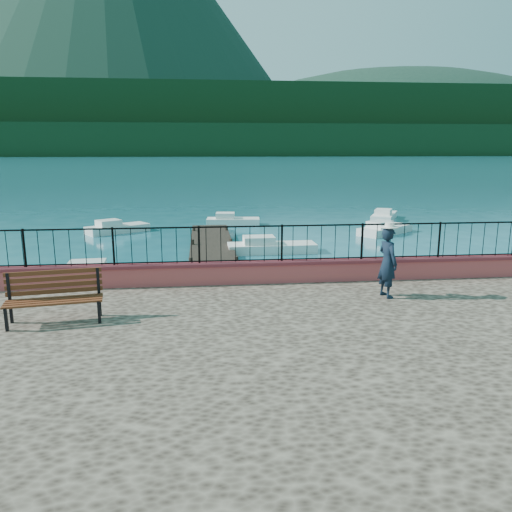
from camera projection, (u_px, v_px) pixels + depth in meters
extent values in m
plane|color=#19596B|center=(323.00, 385.00, 10.22)|extent=(2000.00, 2000.00, 0.00)
cube|color=#B94642|center=(292.00, 271.00, 13.50)|extent=(28.00, 0.46, 0.58)
cube|color=black|center=(293.00, 243.00, 13.34)|extent=(27.00, 0.05, 0.95)
cube|color=#2D231C|center=(213.00, 256.00, 21.64)|extent=(2.00, 16.00, 0.30)
cube|color=black|center=(205.00, 141.00, 299.79)|extent=(900.00, 60.00, 18.00)
cube|color=black|center=(204.00, 123.00, 355.32)|extent=(900.00, 120.00, 44.00)
cone|color=#142D23|center=(106.00, 0.00, 637.46)|extent=(560.00, 560.00, 380.00)
ellipsoid|color=#142D23|center=(394.00, 152.00, 577.26)|extent=(448.00, 384.00, 180.00)
cube|color=black|center=(55.00, 312.00, 10.28)|extent=(1.98, 0.88, 0.48)
cube|color=#642C16|center=(55.00, 284.00, 10.45)|extent=(1.90, 0.38, 0.59)
imported|color=black|center=(388.00, 263.00, 11.99)|extent=(0.55, 0.70, 1.71)
cylinder|color=white|center=(390.00, 225.00, 11.80)|extent=(0.44, 0.44, 0.12)
cube|color=silver|center=(103.00, 271.00, 18.01)|extent=(3.70, 1.54, 0.80)
cube|color=white|center=(272.00, 244.00, 23.05)|extent=(4.07, 1.37, 0.80)
cube|color=silver|center=(385.00, 227.00, 28.12)|extent=(3.72, 3.25, 0.80)
cube|color=silver|center=(117.00, 226.00, 28.51)|extent=(3.60, 3.02, 0.80)
cube|color=silver|center=(233.00, 219.00, 31.32)|extent=(3.40, 1.59, 0.80)
cube|color=white|center=(384.00, 214.00, 33.61)|extent=(2.87, 3.89, 0.80)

